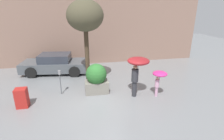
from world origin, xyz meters
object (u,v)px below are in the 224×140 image
object	(u,v)px
parked_car_near	(56,64)
parking_meter	(60,77)
person_child	(159,76)
planter_box	(96,78)
newspaper_box	(22,98)
person_adult	(137,66)
street_tree	(85,17)

from	to	relation	value
parked_car_near	parking_meter	bearing A→B (deg)	-162.74
person_child	parking_meter	bearing A→B (deg)	-172.61
planter_box	newspaper_box	size ratio (longest dim) A/B	1.76
person_adult	street_tree	bearing A→B (deg)	129.42
street_tree	parking_meter	size ratio (longest dim) A/B	3.60
planter_box	parked_car_near	xyz separation A→B (m)	(-2.41, 3.55, -0.20)
parking_meter	street_tree	bearing A→B (deg)	36.59
street_tree	parking_meter	distance (m)	3.41
street_tree	person_child	bearing A→B (deg)	-34.26
planter_box	street_tree	bearing A→B (deg)	105.74
person_adult	person_child	bearing A→B (deg)	-23.42
newspaper_box	parking_meter	bearing A→B (deg)	30.32
parked_car_near	parking_meter	world-z (taller)	parked_car_near
parking_meter	person_child	bearing A→B (deg)	-13.84
newspaper_box	street_tree	bearing A→B (deg)	33.42
planter_box	person_child	xyz separation A→B (m)	(2.99, -1.01, 0.26)
parking_meter	planter_box	bearing A→B (deg)	-5.46
newspaper_box	person_child	bearing A→B (deg)	-2.13
newspaper_box	person_adult	bearing A→B (deg)	0.28
person_adult	parked_car_near	distance (m)	6.19
parked_car_near	newspaper_box	bearing A→B (deg)	173.96
person_adult	newspaper_box	distance (m)	5.51
parked_car_near	newspaper_box	size ratio (longest dim) A/B	5.13
planter_box	street_tree	world-z (taller)	street_tree
parking_meter	newspaper_box	bearing A→B (deg)	-149.68
person_adult	newspaper_box	size ratio (longest dim) A/B	2.24
newspaper_box	planter_box	bearing A→B (deg)	12.62
parked_car_near	parking_meter	distance (m)	3.43
planter_box	parked_car_near	bearing A→B (deg)	124.16
person_child	parked_car_near	size ratio (longest dim) A/B	0.29
person_child	street_tree	size ratio (longest dim) A/B	0.28
planter_box	parked_car_near	world-z (taller)	planter_box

